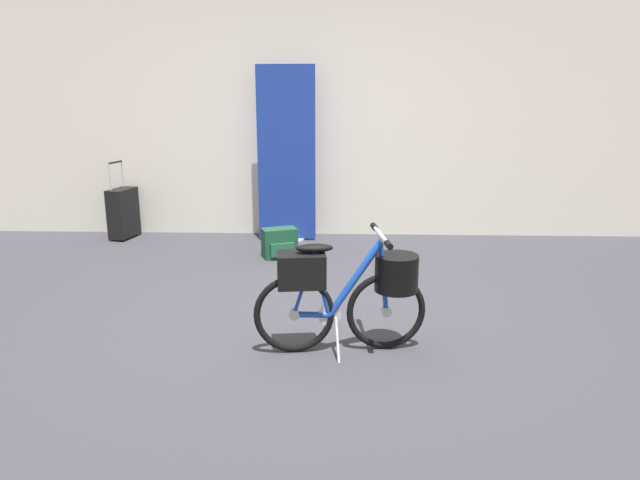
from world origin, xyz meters
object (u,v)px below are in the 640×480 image
at_px(floor_banner_stand, 286,164).
at_px(folding_bike_foreground, 348,288).
at_px(rolling_suitcase, 123,212).
at_px(backpack_on_floor, 280,243).

xyz_separation_m(floor_banner_stand, folding_bike_foreground, (0.62, -2.68, -0.42)).
bearing_deg(folding_bike_foreground, rolling_suitcase, 131.46).
bearing_deg(floor_banner_stand, folding_bike_foreground, -77.03).
distance_m(floor_banner_stand, folding_bike_foreground, 2.79).
height_order(rolling_suitcase, backpack_on_floor, rolling_suitcase).
distance_m(floor_banner_stand, backpack_on_floor, 0.95).
bearing_deg(backpack_on_floor, floor_banner_stand, 88.95).
relative_size(floor_banner_stand, rolling_suitcase, 2.18).
height_order(folding_bike_foreground, backpack_on_floor, folding_bike_foreground).
bearing_deg(floor_banner_stand, rolling_suitcase, 179.26).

